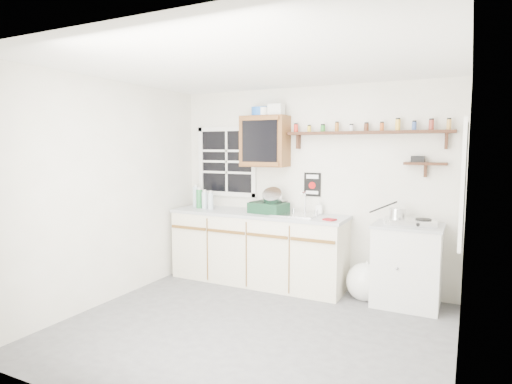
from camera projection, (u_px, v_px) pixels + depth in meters
room at (251, 201)px, 4.01m from camera, size 3.64×3.24×2.54m
main_cabinet at (257, 247)px, 5.51m from camera, size 2.31×0.63×0.92m
right_cabinet at (407, 265)px, 4.72m from camera, size 0.73×0.57×0.91m
sink at (297, 214)px, 5.23m from camera, size 0.52×0.44×0.29m
upper_cabinet at (265, 141)px, 5.48m from camera, size 0.60×0.32×0.65m
upper_cabinet_clutter at (266, 111)px, 5.43m from camera, size 0.43×0.24×0.14m
spice_shelf at (367, 132)px, 4.96m from camera, size 1.91×0.18×0.35m
secondary_shelf at (423, 163)px, 4.73m from camera, size 0.45×0.16×0.24m
warning_sign at (312, 185)px, 5.40m from camera, size 0.22×0.02×0.30m
window_back at (227, 162)px, 5.93m from camera, size 0.93×0.03×0.98m
window_right at (464, 182)px, 3.68m from camera, size 0.03×0.78×1.08m
water_bottles at (201, 199)px, 5.82m from camera, size 0.38×0.18×0.32m
dish_rack at (270, 205)px, 5.41m from camera, size 0.48×0.39×0.33m
soap_bottle at (319, 207)px, 5.30m from camera, size 0.08×0.08×0.17m
rag at (330, 220)px, 4.87m from camera, size 0.16×0.15×0.02m
hotplate at (410, 222)px, 4.64m from camera, size 0.57×0.35×0.08m
saucepan at (397, 213)px, 4.70m from camera, size 0.42×0.23×0.18m
trash_bag at (365, 282)px, 4.93m from camera, size 0.42×0.38×0.48m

